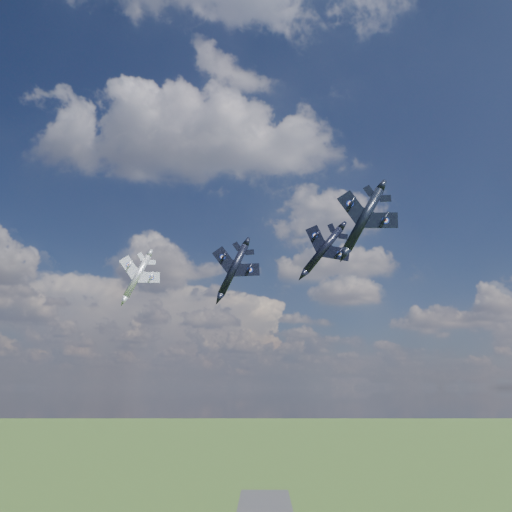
# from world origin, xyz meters

# --- Properties ---
(jet_lead_navy) EXTENTS (10.96, 14.39, 6.79)m
(jet_lead_navy) POSITION_xyz_m (-5.97, 14.20, 79.73)
(jet_lead_navy) COLOR black
(jet_right_navy) EXTENTS (12.17, 15.62, 7.77)m
(jet_right_navy) POSITION_xyz_m (14.39, -3.29, 83.19)
(jet_right_navy) COLOR black
(jet_high_navy) EXTENTS (11.52, 15.97, 9.38)m
(jet_high_navy) POSITION_xyz_m (11.37, 21.78, 85.46)
(jet_high_navy) COLOR black
(jet_left_silver) EXTENTS (15.06, 16.96, 6.78)m
(jet_left_silver) POSITION_xyz_m (-27.32, 29.37, 81.90)
(jet_left_silver) COLOR #ABADB6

